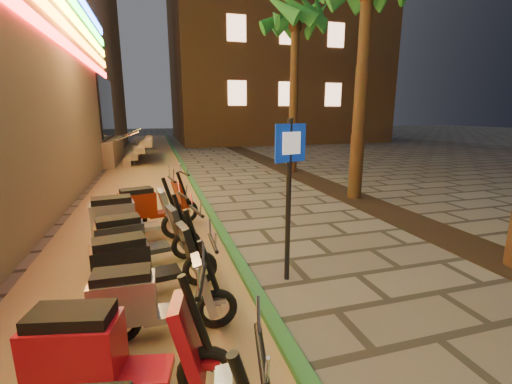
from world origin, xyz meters
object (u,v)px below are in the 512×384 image
object	(u,v)px
scooter_8	(137,239)
scooter_9	(129,218)
pedestrian_sign	(289,179)
scooter_5	(108,352)
scooter_7	(142,263)
scooter_6	(148,300)
scooter_10	(150,205)

from	to	relation	value
scooter_8	scooter_9	distance (m)	1.15
pedestrian_sign	scooter_5	xyz separation A→B (m)	(-2.34, -1.77, -1.05)
pedestrian_sign	scooter_7	world-z (taller)	pedestrian_sign
scooter_6	scooter_8	distance (m)	1.96
scooter_6	scooter_9	size ratio (longest dim) A/B	0.87
scooter_8	scooter_6	bearing A→B (deg)	-96.24
scooter_5	scooter_10	size ratio (longest dim) A/B	1.00
scooter_5	scooter_7	world-z (taller)	scooter_5
scooter_7	scooter_9	xyz separation A→B (m)	(-0.29, 2.13, 0.04)
scooter_10	scooter_9	bearing A→B (deg)	-127.26
scooter_5	scooter_9	bearing A→B (deg)	103.63
scooter_6	scooter_8	world-z (taller)	scooter_8
scooter_9	scooter_8	bearing A→B (deg)	-88.63
scooter_5	scooter_9	distance (m)	3.95
scooter_5	scooter_9	xyz separation A→B (m)	(-0.08, 3.95, 0.03)
scooter_6	scooter_7	bearing A→B (deg)	96.42
scooter_7	scooter_6	bearing A→B (deg)	-94.50
scooter_5	scooter_9	world-z (taller)	scooter_9
scooter_6	scooter_9	distance (m)	3.11
scooter_9	scooter_6	bearing A→B (deg)	-91.12
scooter_7	scooter_9	size ratio (longest dim) A/B	0.93
scooter_5	scooter_6	distance (m)	0.92
scooter_10	scooter_8	bearing A→B (deg)	-109.88
scooter_6	scooter_7	distance (m)	0.96
scooter_10	scooter_6	bearing A→B (deg)	-104.52
pedestrian_sign	scooter_5	distance (m)	3.12
scooter_7	scooter_8	xyz separation A→B (m)	(-0.10, 1.00, -0.00)
pedestrian_sign	scooter_10	xyz separation A→B (m)	(-2.03, 3.09, -1.05)
scooter_8	scooter_10	xyz separation A→B (m)	(0.19, 2.05, 0.01)
pedestrian_sign	scooter_6	world-z (taller)	pedestrian_sign
scooter_6	scooter_9	bearing A→B (deg)	98.09
scooter_8	scooter_5	bearing A→B (deg)	-104.20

